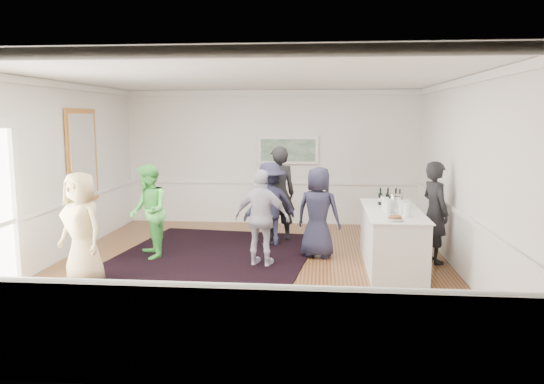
# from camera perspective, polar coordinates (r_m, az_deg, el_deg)

# --- Properties ---
(floor) EXTENTS (8.00, 8.00, 0.00)m
(floor) POSITION_cam_1_polar(r_m,az_deg,el_deg) (9.09, -2.46, -8.30)
(floor) COLOR brown
(floor) RESTS_ON ground
(ceiling) EXTENTS (7.00, 8.00, 0.02)m
(ceiling) POSITION_cam_1_polar(r_m,az_deg,el_deg) (8.75, -2.59, 12.24)
(ceiling) COLOR white
(ceiling) RESTS_ON wall_back
(wall_left) EXTENTS (0.02, 8.00, 3.20)m
(wall_left) POSITION_cam_1_polar(r_m,az_deg,el_deg) (9.88, -23.08, 1.84)
(wall_left) COLOR white
(wall_left) RESTS_ON floor
(wall_right) EXTENTS (0.02, 8.00, 3.20)m
(wall_right) POSITION_cam_1_polar(r_m,az_deg,el_deg) (8.99, 20.16, 1.43)
(wall_right) COLOR white
(wall_right) RESTS_ON floor
(wall_back) EXTENTS (7.00, 0.02, 3.20)m
(wall_back) POSITION_cam_1_polar(r_m,az_deg,el_deg) (12.73, -0.06, 3.75)
(wall_back) COLOR white
(wall_back) RESTS_ON floor
(wall_front) EXTENTS (7.00, 0.02, 3.20)m
(wall_front) POSITION_cam_1_polar(r_m,az_deg,el_deg) (4.89, -8.95, -3.42)
(wall_front) COLOR white
(wall_front) RESTS_ON floor
(wainscoting) EXTENTS (7.00, 8.00, 1.00)m
(wainscoting) POSITION_cam_1_polar(r_m,az_deg,el_deg) (8.96, -2.48, -5.24)
(wainscoting) COLOR white
(wainscoting) RESTS_ON floor
(mirror) EXTENTS (0.05, 1.25, 1.85)m
(mirror) POSITION_cam_1_polar(r_m,az_deg,el_deg) (11.00, -19.71, 3.63)
(mirror) COLOR #DF8F41
(mirror) RESTS_ON wall_left
(landscape_painting) EXTENTS (1.44, 0.06, 0.66)m
(landscape_painting) POSITION_cam_1_polar(r_m,az_deg,el_deg) (12.64, 1.73, 4.53)
(landscape_painting) COLOR white
(landscape_painting) RESTS_ON wall_back
(area_rug) EXTENTS (3.97, 4.92, 0.02)m
(area_rug) POSITION_cam_1_polar(r_m,az_deg,el_deg) (9.81, -6.68, -7.06)
(area_rug) COLOR black
(area_rug) RESTS_ON floor
(serving_table) EXTENTS (0.93, 2.46, 1.00)m
(serving_table) POSITION_cam_1_polar(r_m,az_deg,el_deg) (9.35, 12.73, -4.86)
(serving_table) COLOR silver
(serving_table) RESTS_ON floor
(bartender) EXTENTS (0.64, 0.77, 1.80)m
(bartender) POSITION_cam_1_polar(r_m,az_deg,el_deg) (9.76, 17.12, -2.09)
(bartender) COLOR black
(bartender) RESTS_ON floor
(guest_tan) EXTENTS (1.01, 0.89, 1.75)m
(guest_tan) POSITION_cam_1_polar(r_m,az_deg,el_deg) (8.62, -19.81, -3.73)
(guest_tan) COLOR tan
(guest_tan) RESTS_ON floor
(guest_green) EXTENTS (0.95, 1.04, 1.72)m
(guest_green) POSITION_cam_1_polar(r_m,az_deg,el_deg) (9.89, -13.14, -2.04)
(guest_green) COLOR #56D857
(guest_green) RESTS_ON floor
(guest_lilac) EXTENTS (1.05, 0.62, 1.68)m
(guest_lilac) POSITION_cam_1_polar(r_m,az_deg,el_deg) (9.12, -1.08, -2.83)
(guest_lilac) COLOR #B8B4C9
(guest_lilac) RESTS_ON floor
(guest_dark_a) EXTENTS (1.25, 1.05, 1.68)m
(guest_dark_a) POSITION_cam_1_polar(r_m,az_deg,el_deg) (10.55, -0.23, -1.34)
(guest_dark_a) COLOR #222239
(guest_dark_a) RESTS_ON floor
(guest_dark_b) EXTENTS (0.82, 0.65, 1.97)m
(guest_dark_b) POSITION_cam_1_polar(r_m,az_deg,el_deg) (10.95, 0.67, -0.21)
(guest_dark_b) COLOR black
(guest_dark_b) RESTS_ON floor
(guest_navy) EXTENTS (0.94, 0.75, 1.67)m
(guest_navy) POSITION_cam_1_polar(r_m,az_deg,el_deg) (9.72, 4.99, -2.18)
(guest_navy) COLOR #222239
(guest_navy) RESTS_ON floor
(wine_bottles) EXTENTS (0.41, 0.25, 0.31)m
(wine_bottles) POSITION_cam_1_polar(r_m,az_deg,el_deg) (9.76, 12.53, -0.43)
(wine_bottles) COLOR black
(wine_bottles) RESTS_ON serving_table
(juice_pitchers) EXTENTS (0.39, 0.69, 0.24)m
(juice_pitchers) POSITION_cam_1_polar(r_m,az_deg,el_deg) (8.88, 13.03, -1.50)
(juice_pitchers) COLOR #72B340
(juice_pitchers) RESTS_ON serving_table
(ice_bucket) EXTENTS (0.26, 0.26, 0.25)m
(ice_bucket) POSITION_cam_1_polar(r_m,az_deg,el_deg) (9.42, 13.17, -0.99)
(ice_bucket) COLOR silver
(ice_bucket) RESTS_ON serving_table
(nut_bowl) EXTENTS (0.25, 0.25, 0.08)m
(nut_bowl) POSITION_cam_1_polar(r_m,az_deg,el_deg) (8.26, 13.10, -2.81)
(nut_bowl) COLOR white
(nut_bowl) RESTS_ON serving_table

